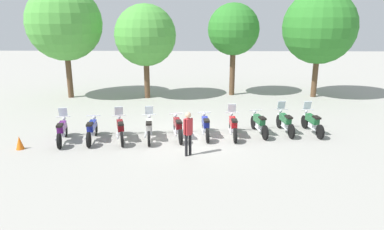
{
  "coord_description": "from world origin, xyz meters",
  "views": [
    {
      "loc": [
        0.32,
        -14.94,
        5.25
      ],
      "look_at": [
        0.0,
        0.5,
        0.9
      ],
      "focal_mm": 33.12,
      "sensor_mm": 36.0,
      "label": 1
    }
  ],
  "objects_px": {
    "motorcycle_0": "(62,130)",
    "tree_3": "(320,27)",
    "motorcycle_4": "(178,127)",
    "motorcycle_8": "(285,122)",
    "tree_0": "(64,23)",
    "traffic_cone": "(20,143)",
    "motorcycle_5": "(205,126)",
    "tree_2": "(234,30)",
    "motorcycle_3": "(149,128)",
    "motorcycle_9": "(312,122)",
    "motorcycle_1": "(92,130)",
    "motorcycle_2": "(120,129)",
    "motorcycle_6": "(233,125)",
    "motorcycle_7": "(259,123)",
    "tree_1": "(145,35)",
    "person_0": "(188,130)"
  },
  "relations": [
    {
      "from": "motorcycle_0",
      "to": "tree_3",
      "type": "relative_size",
      "value": 0.31
    },
    {
      "from": "motorcycle_4",
      "to": "motorcycle_8",
      "type": "distance_m",
      "value": 4.99
    },
    {
      "from": "tree_0",
      "to": "traffic_cone",
      "type": "relative_size",
      "value": 12.98
    },
    {
      "from": "motorcycle_4",
      "to": "motorcycle_5",
      "type": "xyz_separation_m",
      "value": [
        1.23,
        0.21,
        0.0
      ]
    },
    {
      "from": "tree_0",
      "to": "tree_2",
      "type": "relative_size",
      "value": 1.17
    },
    {
      "from": "tree_3",
      "to": "motorcycle_5",
      "type": "bearing_deg",
      "value": -131.64
    },
    {
      "from": "motorcycle_3",
      "to": "motorcycle_4",
      "type": "distance_m",
      "value": 1.25
    },
    {
      "from": "tree_3",
      "to": "tree_0",
      "type": "bearing_deg",
      "value": -178.14
    },
    {
      "from": "motorcycle_4",
      "to": "motorcycle_9",
      "type": "xyz_separation_m",
      "value": [
        6.15,
        0.81,
        0.01
      ]
    },
    {
      "from": "motorcycle_5",
      "to": "tree_0",
      "type": "distance_m",
      "value": 12.5
    },
    {
      "from": "motorcycle_1",
      "to": "traffic_cone",
      "type": "xyz_separation_m",
      "value": [
        -2.65,
        -1.09,
        -0.23
      ]
    },
    {
      "from": "tree_2",
      "to": "motorcycle_2",
      "type": "bearing_deg",
      "value": -121.1
    },
    {
      "from": "motorcycle_4",
      "to": "motorcycle_1",
      "type": "bearing_deg",
      "value": 84.81
    },
    {
      "from": "motorcycle_3",
      "to": "motorcycle_6",
      "type": "relative_size",
      "value": 1.0
    },
    {
      "from": "motorcycle_9",
      "to": "traffic_cone",
      "type": "relative_size",
      "value": 3.96
    },
    {
      "from": "motorcycle_5",
      "to": "motorcycle_8",
      "type": "xyz_separation_m",
      "value": [
        3.69,
        0.64,
        0.01
      ]
    },
    {
      "from": "motorcycle_7",
      "to": "traffic_cone",
      "type": "bearing_deg",
      "value": 92.08
    },
    {
      "from": "motorcycle_6",
      "to": "motorcycle_7",
      "type": "bearing_deg",
      "value": -73.73
    },
    {
      "from": "motorcycle_5",
      "to": "tree_1",
      "type": "height_order",
      "value": "tree_1"
    },
    {
      "from": "tree_0",
      "to": "tree_3",
      "type": "distance_m",
      "value": 16.19
    },
    {
      "from": "tree_2",
      "to": "tree_3",
      "type": "bearing_deg",
      "value": -5.35
    },
    {
      "from": "motorcycle_5",
      "to": "motorcycle_7",
      "type": "distance_m",
      "value": 2.49
    },
    {
      "from": "motorcycle_0",
      "to": "motorcycle_3",
      "type": "bearing_deg",
      "value": -95.73
    },
    {
      "from": "motorcycle_9",
      "to": "motorcycle_8",
      "type": "bearing_deg",
      "value": 79.72
    },
    {
      "from": "motorcycle_7",
      "to": "motorcycle_5",
      "type": "bearing_deg",
      "value": 89.75
    },
    {
      "from": "motorcycle_2",
      "to": "person_0",
      "type": "height_order",
      "value": "person_0"
    },
    {
      "from": "motorcycle_8",
      "to": "motorcycle_2",
      "type": "bearing_deg",
      "value": 91.95
    },
    {
      "from": "motorcycle_8",
      "to": "tree_2",
      "type": "distance_m",
      "value": 9.18
    },
    {
      "from": "tree_1",
      "to": "tree_3",
      "type": "bearing_deg",
      "value": 2.76
    },
    {
      "from": "motorcycle_7",
      "to": "person_0",
      "type": "distance_m",
      "value": 4.19
    },
    {
      "from": "motorcycle_2",
      "to": "motorcycle_4",
      "type": "distance_m",
      "value": 2.49
    },
    {
      "from": "motorcycle_0",
      "to": "motorcycle_9",
      "type": "distance_m",
      "value": 11.16
    },
    {
      "from": "motorcycle_0",
      "to": "person_0",
      "type": "bearing_deg",
      "value": -116.53
    },
    {
      "from": "motorcycle_4",
      "to": "motorcycle_7",
      "type": "height_order",
      "value": "same"
    },
    {
      "from": "motorcycle_7",
      "to": "motorcycle_1",
      "type": "bearing_deg",
      "value": 88.2
    },
    {
      "from": "motorcycle_5",
      "to": "motorcycle_7",
      "type": "xyz_separation_m",
      "value": [
        2.46,
        0.43,
        0.0
      ]
    },
    {
      "from": "tree_0",
      "to": "tree_3",
      "type": "relative_size",
      "value": 1.04
    },
    {
      "from": "motorcycle_7",
      "to": "person_0",
      "type": "relative_size",
      "value": 1.24
    },
    {
      "from": "tree_2",
      "to": "person_0",
      "type": "bearing_deg",
      "value": -103.46
    },
    {
      "from": "motorcycle_9",
      "to": "tree_1",
      "type": "height_order",
      "value": "tree_1"
    },
    {
      "from": "motorcycle_7",
      "to": "tree_3",
      "type": "height_order",
      "value": "tree_3"
    },
    {
      "from": "tree_2",
      "to": "tree_3",
      "type": "height_order",
      "value": "tree_3"
    },
    {
      "from": "motorcycle_1",
      "to": "motorcycle_3",
      "type": "relative_size",
      "value": 1.0
    },
    {
      "from": "motorcycle_1",
      "to": "tree_0",
      "type": "bearing_deg",
      "value": 18.63
    },
    {
      "from": "tree_0",
      "to": "motorcycle_9",
      "type": "bearing_deg",
      "value": -27.52
    },
    {
      "from": "tree_0",
      "to": "tree_1",
      "type": "height_order",
      "value": "tree_0"
    },
    {
      "from": "motorcycle_4",
      "to": "tree_3",
      "type": "height_order",
      "value": "tree_3"
    },
    {
      "from": "motorcycle_2",
      "to": "motorcycle_6",
      "type": "bearing_deg",
      "value": -99.13
    },
    {
      "from": "motorcycle_6",
      "to": "tree_3",
      "type": "xyz_separation_m",
      "value": [
        6.13,
        8.26,
        4.01
      ]
    },
    {
      "from": "motorcycle_1",
      "to": "tree_3",
      "type": "distance_m",
      "value": 15.71
    }
  ]
}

